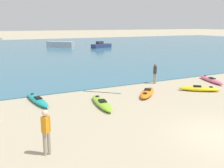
% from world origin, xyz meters
% --- Properties ---
extents(ground_plane, '(400.00, 400.00, 0.00)m').
position_xyz_m(ground_plane, '(0.00, 0.00, 0.00)').
color(ground_plane, tan).
extents(bay_water, '(160.00, 70.00, 0.06)m').
position_xyz_m(bay_water, '(0.00, 45.32, 0.03)').
color(bay_water, teal).
rests_on(bay_water, ground_plane).
extents(kayak_on_sand_0, '(1.24, 3.53, 0.37)m').
position_xyz_m(kayak_on_sand_0, '(-2.74, 6.47, 0.16)').
color(kayak_on_sand_0, '#8CCC2D').
rests_on(kayak_on_sand_0, ground_plane).
extents(kayak_on_sand_1, '(1.58, 3.52, 0.39)m').
position_xyz_m(kayak_on_sand_1, '(8.25, 8.19, 0.17)').
color(kayak_on_sand_1, '#E5668C').
rests_on(kayak_on_sand_1, ground_plane).
extents(kayak_on_sand_3, '(2.78, 2.39, 0.39)m').
position_xyz_m(kayak_on_sand_3, '(5.03, 6.34, 0.17)').
color(kayak_on_sand_3, yellow).
rests_on(kayak_on_sand_3, ground_plane).
extents(kayak_on_sand_4, '(2.65, 2.66, 0.40)m').
position_xyz_m(kayak_on_sand_4, '(1.03, 7.15, 0.18)').
color(kayak_on_sand_4, orange).
rests_on(kayak_on_sand_4, ground_plane).
extents(kayak_on_sand_5, '(0.98, 3.61, 0.38)m').
position_xyz_m(kayak_on_sand_5, '(-6.01, 8.88, 0.17)').
color(kayak_on_sand_5, teal).
rests_on(kayak_on_sand_5, ground_plane).
extents(person_near_foreground, '(0.35, 0.31, 1.75)m').
position_xyz_m(person_near_foreground, '(-7.12, 1.94, 1.00)').
color(person_near_foreground, gray).
rests_on(person_near_foreground, ground_plane).
extents(person_near_waterline, '(0.33, 0.29, 1.64)m').
position_xyz_m(person_near_waterline, '(3.62, 9.81, 0.94)').
color(person_near_waterline, gray).
rests_on(person_near_waterline, ground_plane).
extents(moored_boat_1, '(4.74, 2.83, 1.34)m').
position_xyz_m(moored_boat_1, '(13.82, 41.65, 0.53)').
color(moored_boat_1, navy).
rests_on(moored_boat_1, bay_water).
extents(moored_boat_2, '(5.26, 5.21, 1.15)m').
position_xyz_m(moored_boat_2, '(6.98, 47.17, 0.64)').
color(moored_boat_2, '#B2B2B7').
rests_on(moored_boat_2, bay_water).
extents(loose_paddle, '(2.18, 2.00, 0.03)m').
position_xyz_m(loose_paddle, '(-1.43, 9.25, 0.01)').
color(loose_paddle, black).
rests_on(loose_paddle, ground_plane).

